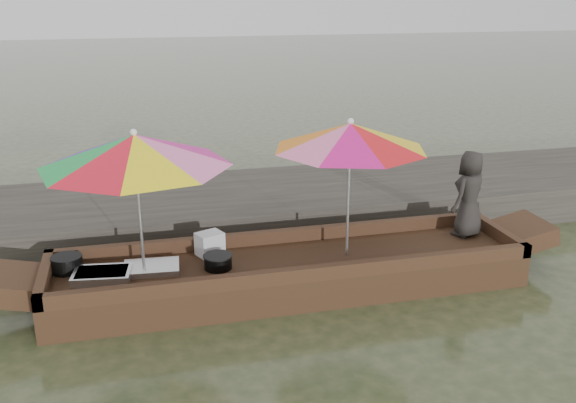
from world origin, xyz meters
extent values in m
plane|color=#2D381F|center=(0.00, 0.00, 0.00)|extent=(80.00, 80.00, 0.00)
cube|color=#2D2B26|center=(0.00, 2.20, 0.25)|extent=(22.00, 2.20, 0.50)
cube|color=#372013|center=(0.00, 0.00, 0.17)|extent=(5.23, 1.20, 0.35)
cylinder|color=black|center=(-2.36, 0.29, 0.44)|extent=(0.32, 0.32, 0.17)
cube|color=silver|center=(-2.00, 0.00, 0.39)|extent=(0.63, 0.48, 0.09)
cube|color=silver|center=(-1.50, 0.10, 0.38)|extent=(0.61, 0.45, 0.06)
cylinder|color=black|center=(-0.80, -0.02, 0.42)|extent=(0.30, 0.30, 0.14)
cube|color=silver|center=(-0.84, 0.37, 0.48)|extent=(0.34, 0.31, 0.26)
imported|color=black|center=(2.26, 0.22, 0.88)|extent=(0.62, 0.55, 1.06)
camera|label=1|loc=(-1.62, -6.30, 3.20)|focal=40.00mm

